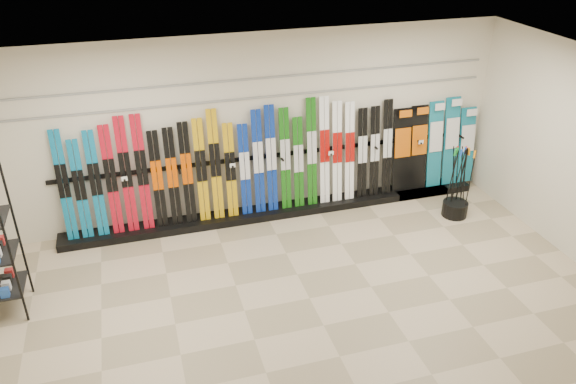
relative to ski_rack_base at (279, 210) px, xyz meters
name	(u,v)px	position (x,y,z in m)	size (l,w,h in m)	color
floor	(310,298)	(-0.22, -2.28, -0.06)	(8.00, 8.00, 0.00)	gray
back_wall	(261,127)	(-0.22, 0.22, 1.44)	(8.00, 8.00, 0.00)	beige
ceiling	(315,79)	(-0.22, -2.28, 2.94)	(8.00, 8.00, 0.00)	silver
ski_rack_base	(279,210)	(0.00, 0.00, 0.00)	(8.00, 0.40, 0.12)	black
skis	(237,166)	(-0.68, 0.05, 0.90)	(5.37, 0.23, 1.82)	#0B6897
snowboards	(433,146)	(2.84, 0.07, 0.80)	(1.59, 0.24, 1.57)	black
pole_bin	(455,209)	(2.79, -0.89, 0.07)	(0.41, 0.41, 0.25)	black
ski_poles	(459,181)	(2.84, -0.83, 0.55)	(0.32, 0.32, 1.18)	black
slatwall_rail_0	(261,97)	(-0.22, 0.20, 1.94)	(7.60, 0.02, 0.03)	gray
slatwall_rail_1	(260,78)	(-0.22, 0.20, 2.24)	(7.60, 0.02, 0.03)	gray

